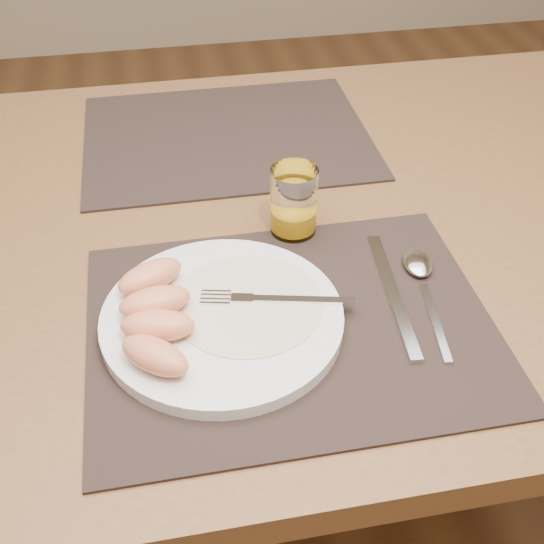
{
  "coord_description": "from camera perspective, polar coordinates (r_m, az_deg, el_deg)",
  "views": [
    {
      "loc": [
        -0.11,
        -0.75,
        1.29
      ],
      "look_at": [
        0.01,
        -0.15,
        0.77
      ],
      "focal_mm": 45.0,
      "sensor_mm": 36.0,
      "label": 1
    }
  ],
  "objects": [
    {
      "name": "knife",
      "position": [
        0.8,
        10.38,
        -2.65
      ],
      "size": [
        0.03,
        0.22,
        0.01
      ],
      "color": "silver",
      "rests_on": "placemat_near"
    },
    {
      "name": "placemat_far",
      "position": [
        1.12,
        -3.8,
        11.27
      ],
      "size": [
        0.45,
        0.35,
        0.0
      ],
      "primitive_type": "cube",
      "rotation": [
        0.0,
        0.0,
        -0.0
      ],
      "color": "black",
      "rests_on": "table"
    },
    {
      "name": "table",
      "position": [
        0.98,
        -2.0,
        0.79
      ],
      "size": [
        1.4,
        0.9,
        0.75
      ],
      "color": "brown",
      "rests_on": "ground"
    },
    {
      "name": "grapefruit_wedges",
      "position": [
        0.74,
        -9.82,
        -3.44
      ],
      "size": [
        0.09,
        0.2,
        0.03
      ],
      "color": "#E3875C",
      "rests_on": "plate"
    },
    {
      "name": "plate_dressing",
      "position": [
        0.77,
        -2.08,
        -2.64
      ],
      "size": [
        0.17,
        0.17,
        0.0
      ],
      "color": "white",
      "rests_on": "plate"
    },
    {
      "name": "placemat_near",
      "position": [
        0.77,
        1.57,
        -4.4
      ],
      "size": [
        0.45,
        0.35,
        0.0
      ],
      "primitive_type": "cube",
      "rotation": [
        0.0,
        0.0,
        -0.0
      ],
      "color": "black",
      "rests_on": "table"
    },
    {
      "name": "ground",
      "position": [
        1.5,
        -1.39,
        -19.33
      ],
      "size": [
        5.0,
        5.0,
        0.0
      ],
      "primitive_type": "plane",
      "color": "brown",
      "rests_on": "ground"
    },
    {
      "name": "juice_glass",
      "position": [
        0.88,
        1.82,
        5.69
      ],
      "size": [
        0.06,
        0.06,
        0.09
      ],
      "color": "white",
      "rests_on": "placemat_near"
    },
    {
      "name": "fork",
      "position": [
        0.77,
        -0.72,
        -2.27
      ],
      "size": [
        0.17,
        0.06,
        0.0
      ],
      "color": "silver",
      "rests_on": "plate"
    },
    {
      "name": "spoon",
      "position": [
        0.84,
        12.28,
        0.13
      ],
      "size": [
        0.05,
        0.19,
        0.01
      ],
      "color": "silver",
      "rests_on": "placemat_near"
    },
    {
      "name": "plate",
      "position": [
        0.76,
        -4.18,
        -3.91
      ],
      "size": [
        0.27,
        0.27,
        0.02
      ],
      "primitive_type": "cylinder",
      "color": "white",
      "rests_on": "placemat_near"
    }
  ]
}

